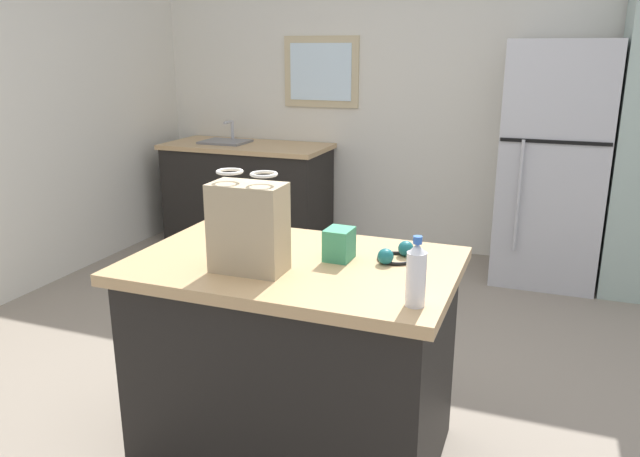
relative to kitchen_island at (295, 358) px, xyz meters
name	(u,v)px	position (x,y,z in m)	size (l,w,h in m)	color
ground	(317,402)	(-0.05, 0.38, -0.45)	(6.45, 6.45, 0.00)	gray
back_wall	(432,87)	(-0.06, 3.07, 0.94)	(5.03, 0.13, 2.77)	silver
kitchen_island	(295,358)	(0.00, 0.00, 0.00)	(1.30, 0.85, 0.88)	black
refrigerator	(553,164)	(0.93, 2.65, 0.43)	(0.73, 0.73, 1.76)	#B7B7BC
sink_counter	(248,192)	(-1.60, 2.67, 0.01)	(1.44, 0.67, 1.08)	black
shopping_bag	(248,227)	(-0.11, -0.17, 0.61)	(0.28, 0.16, 0.39)	tan
small_box	(339,244)	(0.17, 0.07, 0.50)	(0.10, 0.12, 0.13)	#388E66
bottle	(416,275)	(0.55, -0.28, 0.55)	(0.07, 0.07, 0.24)	white
ear_defenders	(396,255)	(0.38, 0.15, 0.46)	(0.20, 0.20, 0.06)	black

